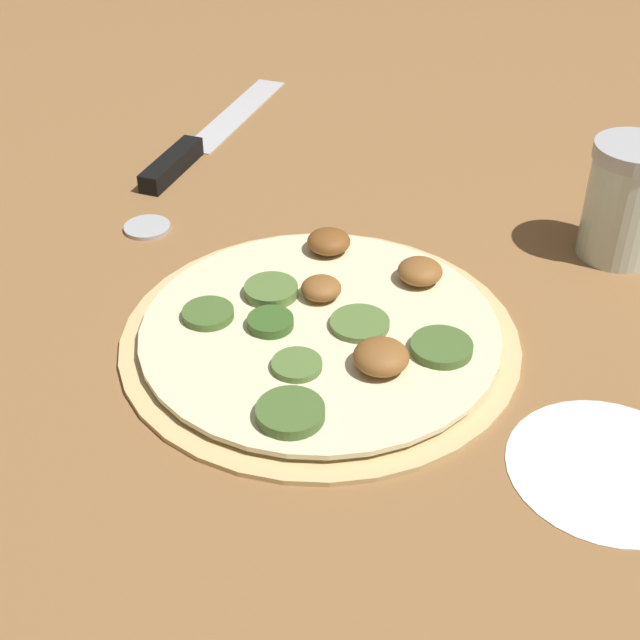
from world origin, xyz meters
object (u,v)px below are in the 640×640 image
at_px(loose_cap, 147,226).
at_px(spice_jar, 626,201).
at_px(pizza, 323,331).
at_px(knife, 194,147).

bearing_deg(loose_cap, spice_jar, 70.68).
bearing_deg(spice_jar, pizza, -77.92).
xyz_separation_m(pizza, spice_jar, (-0.06, 0.26, 0.04)).
height_order(spice_jar, loose_cap, spice_jar).
bearing_deg(knife, spice_jar, -96.88).
distance_m(knife, spice_jar, 0.42).
bearing_deg(knife, pizza, -137.16).
bearing_deg(spice_jar, loose_cap, -109.32).
xyz_separation_m(knife, loose_cap, (0.14, -0.06, -0.00)).
bearing_deg(loose_cap, knife, 157.21).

